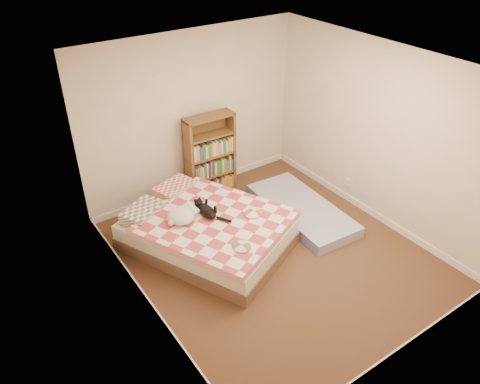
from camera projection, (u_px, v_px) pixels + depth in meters
room at (277, 176)px, 5.52m from camera, size 3.51×4.01×2.51m
bed at (205, 230)px, 6.19m from camera, size 2.15×2.46×0.55m
bookshelf at (210, 163)px, 7.22m from camera, size 0.78×0.28×1.29m
floor_mattress at (301, 210)px, 6.88m from camera, size 0.92×1.83×0.16m
black_cat at (206, 210)px, 6.05m from camera, size 0.20×0.62×0.14m
white_dog at (182, 216)px, 5.89m from camera, size 0.49×0.49×0.18m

